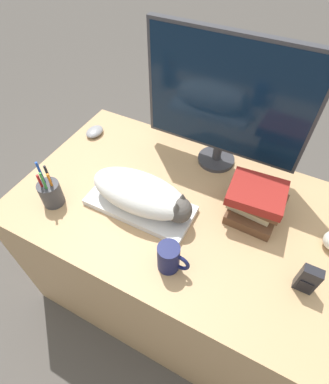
{
  "coord_description": "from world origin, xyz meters",
  "views": [
    {
      "loc": [
        0.26,
        -0.27,
        1.64
      ],
      "look_at": [
        -0.07,
        0.37,
        0.81
      ],
      "focal_mm": 28.0,
      "sensor_mm": 36.0,
      "label": 1
    }
  ],
  "objects_px": {
    "monitor": "(226,101)",
    "coffee_mug": "(170,258)",
    "cat": "(143,194)",
    "pen_cup": "(51,193)",
    "phone": "(308,280)",
    "keyboard": "(140,205)",
    "computer_mouse": "(95,132)",
    "book_stack": "(255,203)"
  },
  "relations": [
    {
      "from": "cat",
      "to": "computer_mouse",
      "type": "relative_size",
      "value": 4.16
    },
    {
      "from": "phone",
      "to": "pen_cup",
      "type": "bearing_deg",
      "value": -174.55
    },
    {
      "from": "pen_cup",
      "to": "phone",
      "type": "xyz_separation_m",
      "value": [
        0.9,
        0.09,
        0.0
      ]
    },
    {
      "from": "monitor",
      "to": "keyboard",
      "type": "bearing_deg",
      "value": -113.38
    },
    {
      "from": "coffee_mug",
      "to": "book_stack",
      "type": "height_order",
      "value": "book_stack"
    },
    {
      "from": "cat",
      "to": "keyboard",
      "type": "bearing_deg",
      "value": -180.0
    },
    {
      "from": "monitor",
      "to": "coffee_mug",
      "type": "distance_m",
      "value": 0.59
    },
    {
      "from": "phone",
      "to": "book_stack",
      "type": "relative_size",
      "value": 0.55
    },
    {
      "from": "computer_mouse",
      "to": "book_stack",
      "type": "xyz_separation_m",
      "value": [
        0.79,
        -0.12,
        0.06
      ]
    },
    {
      "from": "monitor",
      "to": "phone",
      "type": "height_order",
      "value": "monitor"
    },
    {
      "from": "coffee_mug",
      "to": "book_stack",
      "type": "relative_size",
      "value": 0.54
    },
    {
      "from": "cat",
      "to": "coffee_mug",
      "type": "xyz_separation_m",
      "value": [
        0.19,
        -0.16,
        -0.03
      ]
    },
    {
      "from": "coffee_mug",
      "to": "pen_cup",
      "type": "xyz_separation_m",
      "value": [
        -0.51,
        0.04,
        -0.0
      ]
    },
    {
      "from": "keyboard",
      "to": "computer_mouse",
      "type": "height_order",
      "value": "computer_mouse"
    },
    {
      "from": "computer_mouse",
      "to": "phone",
      "type": "height_order",
      "value": "phone"
    },
    {
      "from": "monitor",
      "to": "coffee_mug",
      "type": "height_order",
      "value": "monitor"
    },
    {
      "from": "keyboard",
      "to": "computer_mouse",
      "type": "relative_size",
      "value": 4.28
    },
    {
      "from": "keyboard",
      "to": "book_stack",
      "type": "xyz_separation_m",
      "value": [
        0.38,
        0.16,
        0.06
      ]
    },
    {
      "from": "cat",
      "to": "monitor",
      "type": "distance_m",
      "value": 0.45
    },
    {
      "from": "coffee_mug",
      "to": "book_stack",
      "type": "xyz_separation_m",
      "value": [
        0.17,
        0.32,
        0.02
      ]
    },
    {
      "from": "keyboard",
      "to": "computer_mouse",
      "type": "bearing_deg",
      "value": 145.81
    },
    {
      "from": "keyboard",
      "to": "pen_cup",
      "type": "bearing_deg",
      "value": -157.29
    },
    {
      "from": "cat",
      "to": "coffee_mug",
      "type": "height_order",
      "value": "cat"
    },
    {
      "from": "keyboard",
      "to": "monitor",
      "type": "height_order",
      "value": "monitor"
    },
    {
      "from": "pen_cup",
      "to": "book_stack",
      "type": "height_order",
      "value": "pen_cup"
    },
    {
      "from": "keyboard",
      "to": "phone",
      "type": "distance_m",
      "value": 0.6
    },
    {
      "from": "pen_cup",
      "to": "phone",
      "type": "bearing_deg",
      "value": 5.45
    },
    {
      "from": "cat",
      "to": "computer_mouse",
      "type": "distance_m",
      "value": 0.51
    },
    {
      "from": "keyboard",
      "to": "cat",
      "type": "relative_size",
      "value": 1.03
    },
    {
      "from": "cat",
      "to": "computer_mouse",
      "type": "xyz_separation_m",
      "value": [
        -0.43,
        0.28,
        -0.07
      ]
    },
    {
      "from": "monitor",
      "to": "computer_mouse",
      "type": "bearing_deg",
      "value": -171.06
    },
    {
      "from": "cat",
      "to": "phone",
      "type": "xyz_separation_m",
      "value": [
        0.58,
        -0.04,
        -0.03
      ]
    },
    {
      "from": "monitor",
      "to": "pen_cup",
      "type": "bearing_deg",
      "value": -133.07
    },
    {
      "from": "cat",
      "to": "coffee_mug",
      "type": "bearing_deg",
      "value": -40.86
    },
    {
      "from": "monitor",
      "to": "coffee_mug",
      "type": "bearing_deg",
      "value": -85.13
    },
    {
      "from": "monitor",
      "to": "phone",
      "type": "distance_m",
      "value": 0.65
    },
    {
      "from": "cat",
      "to": "phone",
      "type": "height_order",
      "value": "cat"
    },
    {
      "from": "computer_mouse",
      "to": "phone",
      "type": "distance_m",
      "value": 1.06
    },
    {
      "from": "phone",
      "to": "book_stack",
      "type": "xyz_separation_m",
      "value": [
        -0.22,
        0.2,
        0.02
      ]
    },
    {
      "from": "cat",
      "to": "phone",
      "type": "bearing_deg",
      "value": -4.04
    },
    {
      "from": "cat",
      "to": "pen_cup",
      "type": "xyz_separation_m",
      "value": [
        -0.32,
        -0.13,
        -0.03
      ]
    },
    {
      "from": "pen_cup",
      "to": "book_stack",
      "type": "xyz_separation_m",
      "value": [
        0.68,
        0.29,
        0.02
      ]
    }
  ]
}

